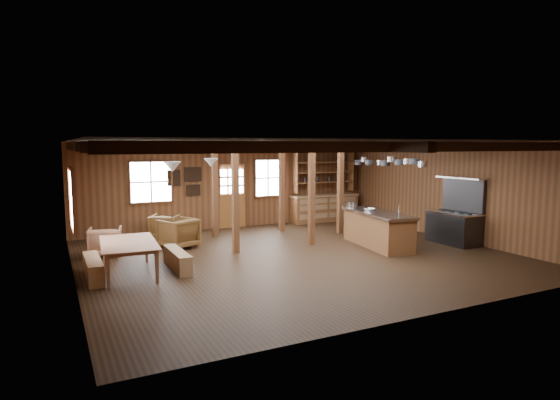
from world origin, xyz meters
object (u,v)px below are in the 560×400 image
at_px(armchair_b, 165,226).
at_px(armchair_c, 105,242).
at_px(commercial_range, 455,222).
at_px(dining_table, 131,258).
at_px(armchair_a, 178,233).
at_px(kitchen_island, 378,229).

distance_m(armchair_b, armchair_c, 2.38).
distance_m(commercial_range, armchair_c, 9.27).
bearing_deg(armchair_c, dining_table, 108.95).
relative_size(commercial_range, armchair_a, 2.12).
xyz_separation_m(dining_table, armchair_c, (-0.30, 2.01, 0.01)).
distance_m(dining_table, armchair_b, 3.87).
bearing_deg(armchair_c, kitchen_island, 173.01).
xyz_separation_m(commercial_range, armchair_a, (-7.02, 2.82, -0.21)).
height_order(armchair_b, armchair_c, armchair_c).
height_order(armchair_a, armchair_c, armchair_a).
bearing_deg(armchair_a, commercial_range, 135.04).
distance_m(dining_table, armchair_a, 2.59).
xyz_separation_m(commercial_range, armchair_b, (-7.05, 4.30, -0.26)).
height_order(kitchen_island, armchair_c, kitchen_island).
bearing_deg(kitchen_island, armchair_b, 150.88).
relative_size(kitchen_island, armchair_c, 3.34).
relative_size(armchair_a, armchair_b, 1.14).
xyz_separation_m(kitchen_island, commercial_range, (2.17, -0.64, 0.13)).
height_order(commercial_range, armchair_b, commercial_range).
height_order(dining_table, armchair_a, armchair_a).
relative_size(dining_table, armchair_a, 2.27).
bearing_deg(armchair_a, armchair_c, -20.78).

